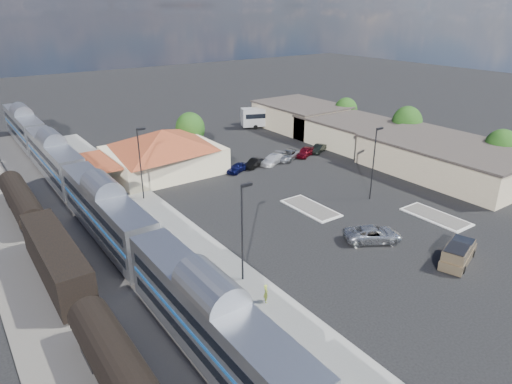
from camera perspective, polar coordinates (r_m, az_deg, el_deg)
ground at (r=50.49m, az=4.95°, el=-3.95°), size 280.00×280.00×0.00m
railbed at (r=48.54m, az=-21.17°, el=-6.56°), size 16.00×100.00×0.12m
platform at (r=49.25m, az=-10.47°, el=-4.85°), size 5.50×92.00×0.18m
passenger_train at (r=48.04m, az=-18.24°, el=-2.70°), size 3.00×104.00×5.55m
freight_cars at (r=43.05m, az=-23.66°, el=-7.95°), size 2.80×46.00×4.00m
station_depot at (r=66.28m, az=-11.58°, el=5.06°), size 18.35×12.24×6.20m
buildings_east at (r=77.97m, az=14.16°, el=6.77°), size 14.40×51.40×4.80m
traffic_island_south at (r=54.21m, az=6.84°, el=-1.99°), size 3.30×7.50×0.21m
traffic_island_north at (r=55.54m, az=21.57°, el=-2.88°), size 3.30×7.50×0.21m
lamp_plat_s at (r=37.91m, az=-1.65°, el=-4.21°), size 1.08×0.25×9.00m
lamp_plat_n at (r=56.27m, az=-14.24°, el=4.10°), size 1.08×0.25×9.00m
lamp_lot at (r=56.60m, az=14.58°, el=4.17°), size 1.08×0.25×9.00m
tree_east_a at (r=72.82m, az=28.31°, el=5.00°), size 4.56×4.56×6.42m
tree_east_b at (r=80.73m, az=18.35°, el=8.26°), size 4.94×4.94×6.96m
tree_east_c at (r=89.59m, az=11.15°, el=9.97°), size 4.41×4.41×6.21m
tree_depot at (r=74.37m, az=-8.23°, el=7.88°), size 4.71×4.71×6.63m
pickup_truck at (r=46.72m, az=24.00°, el=-6.98°), size 6.01×3.74×1.95m
suv at (r=47.81m, az=14.43°, el=-5.13°), size 6.35×5.25×1.61m
coach_bus at (r=90.66m, az=2.00°, el=9.51°), size 12.06×6.87×3.84m
person_a at (r=37.22m, az=1.25°, el=-12.54°), size 0.59×0.70×1.63m
person_b at (r=40.16m, az=-5.32°, el=-9.82°), size 0.74×0.87×1.58m
parked_car_a at (r=65.58m, az=-2.37°, el=3.04°), size 4.11×2.89×1.30m
parked_car_b at (r=67.50m, az=-0.23°, el=3.63°), size 4.17×2.66×1.30m
parked_car_c at (r=69.05m, az=2.10°, el=4.11°), size 5.38×3.75×1.45m
parked_car_d at (r=71.16m, az=4.01°, el=4.64°), size 5.81×4.51×1.47m
parked_car_e at (r=72.94m, az=6.12°, el=5.00°), size 4.57×3.33×1.45m
parked_car_f at (r=75.24m, az=7.81°, el=5.40°), size 4.13×2.93×1.29m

